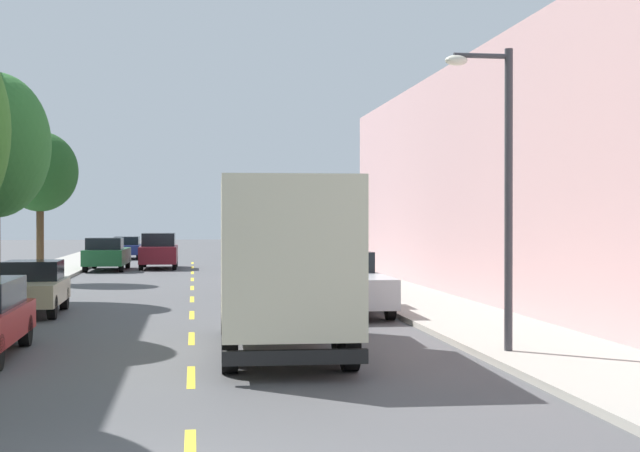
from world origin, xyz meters
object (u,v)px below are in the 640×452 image
(parked_hatchback_champagne, at_px, (31,288))
(moving_burgundy_sedan, at_px, (159,250))
(parked_pickup_forest, at_px, (107,255))
(street_tree_farthest, at_px, (40,172))
(parked_pickup_silver, at_px, (346,284))
(parked_wagon_black, at_px, (313,273))
(parked_pickup_charcoal, at_px, (255,245))
(parked_sedan_teal, at_px, (279,257))
(parked_wagon_navy, at_px, (127,247))
(delivery_box_truck, at_px, (281,257))
(street_lamp, at_px, (500,173))

(parked_hatchback_champagne, relative_size, moving_burgundy_sedan, 0.84)
(parked_pickup_forest, bearing_deg, street_tree_farthest, -102.96)
(parked_pickup_silver, bearing_deg, parked_pickup_forest, 111.24)
(parked_wagon_black, relative_size, parked_pickup_silver, 0.88)
(parked_pickup_silver, bearing_deg, parked_pickup_charcoal, 90.08)
(parked_pickup_charcoal, height_order, parked_sedan_teal, parked_pickup_charcoal)
(parked_sedan_teal, distance_m, moving_burgundy_sedan, 7.04)
(parked_pickup_forest, xyz_separation_m, parked_hatchback_champagne, (-0.08, -21.79, -0.07))
(parked_wagon_navy, height_order, moving_burgundy_sedan, moving_burgundy_sedan)
(parked_wagon_black, bearing_deg, parked_sedan_teal, 89.28)
(delivery_box_truck, xyz_separation_m, parked_wagon_black, (2.42, 13.33, -1.13))
(street_tree_farthest, distance_m, parked_pickup_silver, 18.14)
(street_lamp, height_order, parked_wagon_navy, street_lamp)
(parked_hatchback_champagne, bearing_deg, parked_wagon_navy, 89.83)
(street_lamp, xyz_separation_m, delivery_box_truck, (-4.13, 1.21, -1.65))
(parked_pickup_forest, bearing_deg, parked_wagon_black, -62.83)
(street_tree_farthest, distance_m, parked_hatchback_champagne, 13.90)
(parked_pickup_forest, bearing_deg, parked_wagon_navy, 89.87)
(street_tree_farthest, bearing_deg, parked_wagon_navy, 84.91)
(parked_wagon_black, height_order, moving_burgundy_sedan, moving_burgundy_sedan)
(moving_burgundy_sedan, bearing_deg, delivery_box_truck, -83.52)
(parked_wagon_black, relative_size, moving_burgundy_sedan, 0.98)
(street_lamp, distance_m, parked_pickup_forest, 33.14)
(delivery_box_truck, bearing_deg, parked_wagon_navy, 97.98)
(street_lamp, relative_size, parked_wagon_navy, 1.24)
(street_tree_farthest, xyz_separation_m, parked_hatchback_champagne, (1.90, -13.20, -3.93))
(street_tree_farthest, height_order, parked_pickup_forest, street_tree_farthest)
(parked_sedan_teal, bearing_deg, parked_pickup_charcoal, 90.24)
(parked_pickup_charcoal, bearing_deg, parked_wagon_black, -90.21)
(parked_pickup_forest, xyz_separation_m, moving_burgundy_sedan, (2.62, 1.48, 0.16))
(street_tree_farthest, bearing_deg, moving_burgundy_sedan, 65.44)
(street_lamp, distance_m, parked_pickup_charcoal, 46.83)
(parked_hatchback_champagne, bearing_deg, parked_sedan_teal, 65.94)
(street_lamp, height_order, parked_pickup_silver, street_lamp)
(street_lamp, height_order, parked_pickup_charcoal, street_lamp)
(parked_pickup_silver, distance_m, parked_hatchback_champagne, 8.93)
(delivery_box_truck, bearing_deg, parked_pickup_charcoal, 86.81)
(street_lamp, bearing_deg, parked_pickup_forest, 108.27)
(street_tree_farthest, distance_m, parked_pickup_forest, 9.62)
(parked_pickup_silver, relative_size, moving_burgundy_sedan, 1.11)
(street_lamp, bearing_deg, parked_sedan_teal, 92.96)
(street_lamp, bearing_deg, parked_hatchback_champagne, 137.45)
(delivery_box_truck, xyz_separation_m, parked_pickup_charcoal, (2.54, 45.51, -1.11))
(parked_pickup_forest, relative_size, moving_burgundy_sedan, 1.11)
(moving_burgundy_sedan, bearing_deg, street_tree_farthest, -114.56)
(parked_wagon_black, distance_m, moving_burgundy_sedan, 19.27)
(street_lamp, height_order, parked_pickup_forest, street_lamp)
(parked_sedan_teal, bearing_deg, parked_wagon_black, -90.72)
(parked_wagon_black, bearing_deg, street_tree_farthest, 142.19)
(parked_wagon_black, bearing_deg, parked_hatchback_champagne, -150.33)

